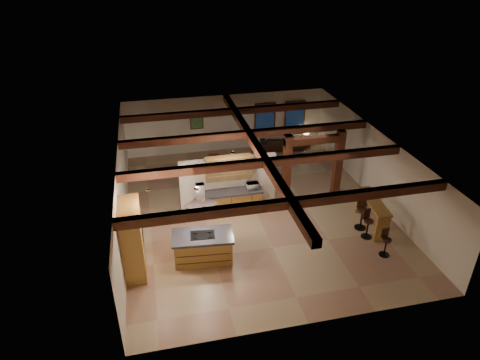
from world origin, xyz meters
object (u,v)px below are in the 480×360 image
object	(u,v)px
dining_table	(231,178)
sofa	(282,143)
kitchen_island	(203,247)
bar_counter	(373,209)

from	to	relation	value
dining_table	sofa	world-z (taller)	dining_table
kitchen_island	sofa	world-z (taller)	kitchen_island
kitchen_island	sofa	distance (m)	9.55
kitchen_island	dining_table	bearing A→B (deg)	67.91
dining_table	sofa	distance (m)	4.61
sofa	bar_counter	distance (m)	7.52
sofa	bar_counter	size ratio (longest dim) A/B	1.01
dining_table	bar_counter	world-z (taller)	bar_counter
dining_table	sofa	xyz separation A→B (m)	(3.31, 3.21, -0.03)
bar_counter	dining_table	bearing A→B (deg)	136.83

